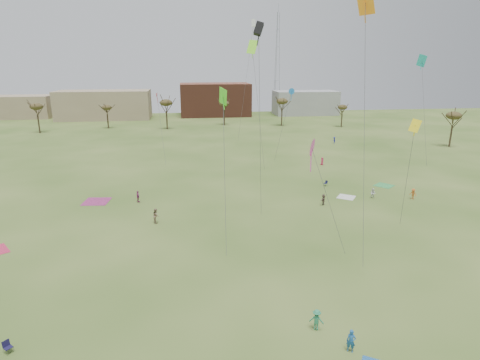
{
  "coord_description": "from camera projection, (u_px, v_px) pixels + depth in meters",
  "views": [
    {
      "loc": [
        -6.18,
        -33.57,
        19.0
      ],
      "look_at": [
        0.0,
        12.0,
        5.5
      ],
      "focal_mm": 29.64,
      "sensor_mm": 36.0,
      "label": 1
    }
  ],
  "objects": [
    {
      "name": "flyer_far_c",
      "position": [
        334.0,
        140.0,
        98.52
      ],
      "size": [
        0.67,
        1.06,
        1.57
      ],
      "primitive_type": "imported",
      "rotation": [
        0.0,
        0.0,
        4.8
      ],
      "color": "navy",
      "rests_on": "ground"
    },
    {
      "name": "tree_line",
      "position": [
        198.0,
        108.0,
        110.93
      ],
      "size": [
        117.44,
        49.32,
        8.91
      ],
      "color": "#3A2B1E",
      "rests_on": "ground"
    },
    {
      "name": "spectator_fore_c",
      "position": [
        323.0,
        199.0,
        55.39
      ],
      "size": [
        1.14,
        1.47,
        1.56
      ],
      "primitive_type": "imported",
      "rotation": [
        0.0,
        0.0,
        4.16
      ],
      "color": "brown",
      "rests_on": "ground"
    },
    {
      "name": "spectator_mid_e",
      "position": [
        373.0,
        193.0,
        58.13
      ],
      "size": [
        0.89,
        0.86,
        1.45
      ],
      "primitive_type": "imported",
      "rotation": [
        0.0,
        0.0,
        5.65
      ],
      "color": "silver",
      "rests_on": "ground"
    },
    {
      "name": "radio_tower",
      "position": [
        277.0,
        63.0,
        155.38
      ],
      "size": [
        1.51,
        1.72,
        41.0
      ],
      "color": "#9EA3A8",
      "rests_on": "ground"
    },
    {
      "name": "kites_aloft",
      "position": [
        254.0,
        51.0,
        61.37
      ],
      "size": [
        77.56,
        71.63,
        27.86
      ],
      "color": "red",
      "rests_on": "ground"
    },
    {
      "name": "building_tan",
      "position": [
        104.0,
        105.0,
        141.49
      ],
      "size": [
        32.0,
        14.0,
        10.0
      ],
      "primitive_type": "cube",
      "color": "#937F60",
      "rests_on": "ground"
    },
    {
      "name": "spectator_fore_b",
      "position": [
        156.0,
        216.0,
        49.05
      ],
      "size": [
        0.86,
        1.01,
        1.85
      ],
      "primitive_type": "imported",
      "rotation": [
        0.0,
        0.0,
        1.75
      ],
      "color": "#8A7058",
      "rests_on": "ground"
    },
    {
      "name": "building_grey",
      "position": [
        305.0,
        103.0,
        154.15
      ],
      "size": [
        24.0,
        12.0,
        9.0
      ],
      "primitive_type": "cube",
      "color": "gray",
      "rests_on": "ground"
    },
    {
      "name": "building_tan_west",
      "position": [
        24.0,
        107.0,
        144.56
      ],
      "size": [
        20.0,
        12.0,
        8.0
      ],
      "primitive_type": "cube",
      "color": "#937F60",
      "rests_on": "ground"
    },
    {
      "name": "camp_chair_left",
      "position": [
        8.0,
        349.0,
        27.05
      ],
      "size": [
        0.74,
        0.74,
        0.87
      ],
      "rotation": [
        0.0,
        0.0,
        0.83
      ],
      "color": "#161336",
      "rests_on": "ground"
    },
    {
      "name": "blanket_olive",
      "position": [
        384.0,
        186.0,
        64.35
      ],
      "size": [
        3.71,
        3.71,
        0.03
      ],
      "primitive_type": "cube",
      "rotation": [
        0.0,
        0.0,
        2.25
      ],
      "color": "green",
      "rests_on": "ground"
    },
    {
      "name": "blanket_plum",
      "position": [
        97.0,
        202.0,
        56.89
      ],
      "size": [
        3.89,
        3.89,
        0.03
      ],
      "primitive_type": "cube",
      "rotation": [
        0.0,
        0.0,
        1.46
      ],
      "color": "#952D67",
      "rests_on": "ground"
    },
    {
      "name": "camp_chair_right",
      "position": [
        325.0,
        184.0,
        64.19
      ],
      "size": [
        0.69,
        0.66,
        0.87
      ],
      "rotation": [
        0.0,
        0.0,
        5.07
      ],
      "color": "#141437",
      "rests_on": "ground"
    },
    {
      "name": "blanket_cream",
      "position": [
        346.0,
        197.0,
        58.76
      ],
      "size": [
        3.36,
        3.36,
        0.03
      ],
      "primitive_type": "cube",
      "rotation": [
        0.0,
        0.0,
        2.52
      ],
      "color": "white",
      "rests_on": "ground"
    },
    {
      "name": "building_brick",
      "position": [
        215.0,
        99.0,
        151.12
      ],
      "size": [
        26.0,
        16.0,
        12.0
      ],
      "primitive_type": "cube",
      "color": "brown",
      "rests_on": "ground"
    },
    {
      "name": "flyer_near_center",
      "position": [
        317.0,
        320.0,
        29.26
      ],
      "size": [
        1.23,
        1.03,
        1.65
      ],
      "primitive_type": "imported",
      "rotation": [
        0.0,
        0.0,
        2.67
      ],
      "color": "#2B8359",
      "rests_on": "ground"
    },
    {
      "name": "flyer_mid_b",
      "position": [
        413.0,
        194.0,
        57.77
      ],
      "size": [
        1.06,
        1.18,
        1.59
      ],
      "primitive_type": "imported",
      "rotation": [
        0.0,
        0.0,
        5.29
      ],
      "color": "#C86525",
      "rests_on": "ground"
    },
    {
      "name": "flyer_near_right",
      "position": [
        351.0,
        341.0,
        27.01
      ],
      "size": [
        0.72,
        0.64,
        1.66
      ],
      "primitive_type": "imported",
      "rotation": [
        0.0,
        0.0,
        5.78
      ],
      "color": "#1E568D",
      "rests_on": "ground"
    },
    {
      "name": "flyer_far_b",
      "position": [
        322.0,
        161.0,
        77.29
      ],
      "size": [
        0.86,
        0.89,
        1.54
      ],
      "primitive_type": "imported",
      "rotation": [
        0.0,
        0.0,
        0.86
      ],
      "color": "#B81F49",
      "rests_on": "ground"
    },
    {
      "name": "ground",
      "position": [
        257.0,
        270.0,
        38.06
      ],
      "size": [
        260.0,
        260.0,
        0.0
      ],
      "primitive_type": "plane",
      "color": "#33541A",
      "rests_on": "ground"
    },
    {
      "name": "spectator_mid_d",
      "position": [
        138.0,
        197.0,
        56.39
      ],
      "size": [
        0.76,
        1.08,
        1.7
      ],
      "primitive_type": "imported",
      "rotation": [
        0.0,
        0.0,
        1.95
      ],
      "color": "#9D417A",
      "rests_on": "ground"
    }
  ]
}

